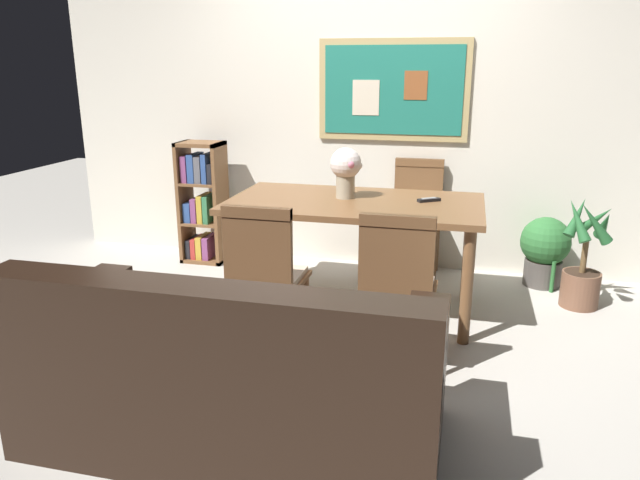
{
  "coord_description": "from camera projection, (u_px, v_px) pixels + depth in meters",
  "views": [
    {
      "loc": [
        0.8,
        -3.33,
        1.62
      ],
      "look_at": [
        0.01,
        -0.14,
        0.65
      ],
      "focal_mm": 33.45,
      "sensor_mm": 36.0,
      "label": 1
    }
  ],
  "objects": [
    {
      "name": "dining_chair_near_right",
      "position": [
        397.0,
        279.0,
        3.13
      ],
      "size": [
        0.4,
        0.41,
        0.91
      ],
      "color": "brown",
      "rests_on": "ground_plane"
    },
    {
      "name": "leather_couch",
      "position": [
        231.0,
        380.0,
        2.57
      ],
      "size": [
        1.8,
        0.84,
        0.84
      ],
      "color": "black",
      "rests_on": "ground_plane"
    },
    {
      "name": "bookshelf",
      "position": [
        202.0,
        203.0,
        5.0
      ],
      "size": [
        0.36,
        0.28,
        1.01
      ],
      "color": "brown",
      "rests_on": "ground_plane"
    },
    {
      "name": "potted_palm",
      "position": [
        583.0,
        266.0,
        4.08
      ],
      "size": [
        0.37,
        0.38,
        0.78
      ],
      "color": "brown",
      "rests_on": "ground_plane"
    },
    {
      "name": "potted_ivy",
      "position": [
        545.0,
        249.0,
        4.48
      ],
      "size": [
        0.37,
        0.37,
        0.59
      ],
      "color": "#4C4742",
      "rests_on": "ground_plane"
    },
    {
      "name": "flower_vase",
      "position": [
        346.0,
        168.0,
        3.96
      ],
      "size": [
        0.21,
        0.21,
        0.34
      ],
      "color": "tan",
      "rests_on": "dining_table"
    },
    {
      "name": "wall_back_with_painting",
      "position": [
        368.0,
        106.0,
        4.77
      ],
      "size": [
        5.2,
        0.14,
        2.6
      ],
      "color": "silver",
      "rests_on": "ground_plane"
    },
    {
      "name": "dining_chair_far_right",
      "position": [
        417.0,
        208.0,
        4.69
      ],
      "size": [
        0.4,
        0.41,
        0.91
      ],
      "color": "brown",
      "rests_on": "ground_plane"
    },
    {
      "name": "tv_remote",
      "position": [
        429.0,
        200.0,
        3.9
      ],
      "size": [
        0.15,
        0.12,
        0.02
      ],
      "color": "black",
      "rests_on": "dining_table"
    },
    {
      "name": "dining_table",
      "position": [
        355.0,
        214.0,
        3.95
      ],
      "size": [
        1.66,
        0.92,
        0.76
      ],
      "color": "brown",
      "rests_on": "ground_plane"
    },
    {
      "name": "ground_plane",
      "position": [
        323.0,
        333.0,
        3.75
      ],
      "size": [
        12.0,
        12.0,
        0.0
      ],
      "primitive_type": "plane",
      "color": "#B7B2A8"
    },
    {
      "name": "dining_chair_near_left",
      "position": [
        264.0,
        268.0,
        3.29
      ],
      "size": [
        0.4,
        0.41,
        0.91
      ],
      "color": "brown",
      "rests_on": "ground_plane"
    }
  ]
}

